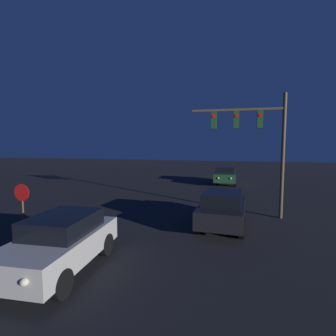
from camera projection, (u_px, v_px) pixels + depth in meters
name	position (u px, v px, depth m)	size (l,w,h in m)	color
car_near	(61.00, 242.00, 7.83)	(2.14, 4.33, 1.65)	beige
car_mid	(223.00, 208.00, 11.88)	(2.15, 4.34, 1.65)	black
car_far	(225.00, 175.00, 24.67)	(2.00, 4.28, 1.65)	#1E4728
traffic_signal_mast	(256.00, 134.00, 13.36)	(4.70, 0.30, 6.30)	brown
stop_sign	(22.00, 203.00, 9.89)	(0.65, 0.07, 2.29)	brown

